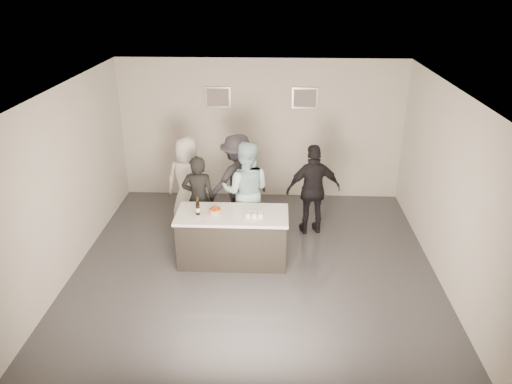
% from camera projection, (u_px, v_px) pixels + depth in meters
% --- Properties ---
extents(floor, '(6.00, 6.00, 0.00)m').
position_uv_depth(floor, '(255.00, 266.00, 8.46)').
color(floor, '#3D3D42').
rests_on(floor, ground).
extents(ceiling, '(6.00, 6.00, 0.00)m').
position_uv_depth(ceiling, '(254.00, 90.00, 7.26)').
color(ceiling, white).
extents(wall_back, '(6.00, 0.04, 3.00)m').
position_uv_depth(wall_back, '(261.00, 130.00, 10.61)').
color(wall_back, beige).
rests_on(wall_back, ground).
extents(wall_front, '(6.00, 0.04, 3.00)m').
position_uv_depth(wall_front, '(241.00, 297.00, 5.12)').
color(wall_front, beige).
rests_on(wall_front, ground).
extents(wall_left, '(0.04, 6.00, 3.00)m').
position_uv_depth(wall_left, '(68.00, 181.00, 7.98)').
color(wall_left, beige).
rests_on(wall_left, ground).
extents(wall_right, '(0.04, 6.00, 3.00)m').
position_uv_depth(wall_right, '(447.00, 188.00, 7.74)').
color(wall_right, beige).
rests_on(wall_right, ground).
extents(picture_left, '(0.54, 0.04, 0.44)m').
position_uv_depth(picture_left, '(218.00, 97.00, 10.33)').
color(picture_left, '#B2B2B7').
rests_on(picture_left, wall_back).
extents(picture_right, '(0.54, 0.04, 0.44)m').
position_uv_depth(picture_right, '(305.00, 98.00, 10.26)').
color(picture_right, '#B2B2B7').
rests_on(picture_right, wall_back).
extents(bar_counter, '(1.86, 0.86, 0.90)m').
position_uv_depth(bar_counter, '(233.00, 237.00, 8.45)').
color(bar_counter, white).
rests_on(bar_counter, ground).
extents(cake, '(0.21, 0.21, 0.07)m').
position_uv_depth(cake, '(215.00, 211.00, 8.26)').
color(cake, orange).
rests_on(cake, bar_counter).
extents(beer_bottle_a, '(0.07, 0.07, 0.26)m').
position_uv_depth(beer_bottle_a, '(198.00, 205.00, 8.26)').
color(beer_bottle_a, black).
rests_on(beer_bottle_a, bar_counter).
extents(beer_bottle_b, '(0.07, 0.07, 0.26)m').
position_uv_depth(beer_bottle_b, '(198.00, 207.00, 8.18)').
color(beer_bottle_b, black).
rests_on(beer_bottle_b, bar_counter).
extents(tumbler_cluster, '(0.30, 0.19, 0.08)m').
position_uv_depth(tumbler_cluster, '(254.00, 214.00, 8.16)').
color(tumbler_cluster, gold).
rests_on(tumbler_cluster, bar_counter).
extents(candles, '(0.24, 0.08, 0.01)m').
position_uv_depth(candles, '(209.00, 222.00, 7.99)').
color(candles, pink).
rests_on(candles, bar_counter).
extents(person_main_black, '(0.60, 0.40, 1.64)m').
position_uv_depth(person_main_black, '(199.00, 199.00, 8.98)').
color(person_main_black, black).
rests_on(person_main_black, ground).
extents(person_main_blue, '(0.95, 0.77, 1.87)m').
position_uv_depth(person_main_blue, '(246.00, 191.00, 9.03)').
color(person_main_blue, '#B0DFE6').
rests_on(person_main_blue, ground).
extents(person_guest_left, '(0.90, 0.62, 1.75)m').
position_uv_depth(person_guest_left, '(188.00, 181.00, 9.61)').
color(person_guest_left, silver).
rests_on(person_guest_left, ground).
extents(person_guest_right, '(1.09, 0.62, 1.74)m').
position_uv_depth(person_guest_right, '(313.00, 190.00, 9.25)').
color(person_guest_right, black).
rests_on(person_guest_right, ground).
extents(person_guest_back, '(1.37, 1.16, 1.84)m').
position_uv_depth(person_guest_back, '(238.00, 181.00, 9.50)').
color(person_guest_back, '#2F2E36').
rests_on(person_guest_back, ground).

